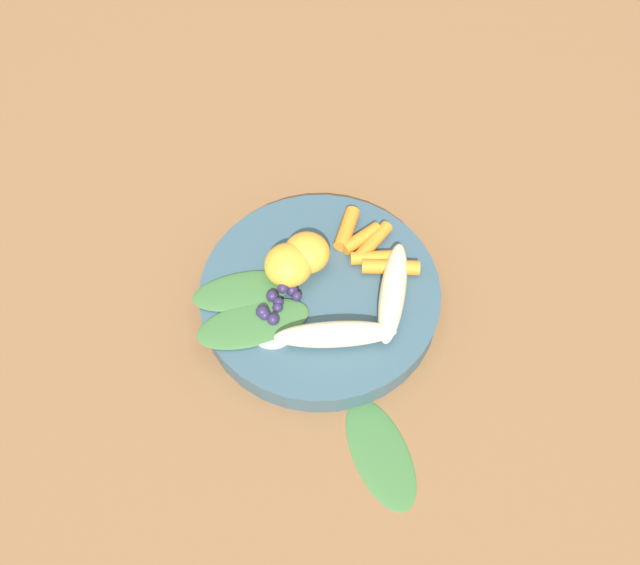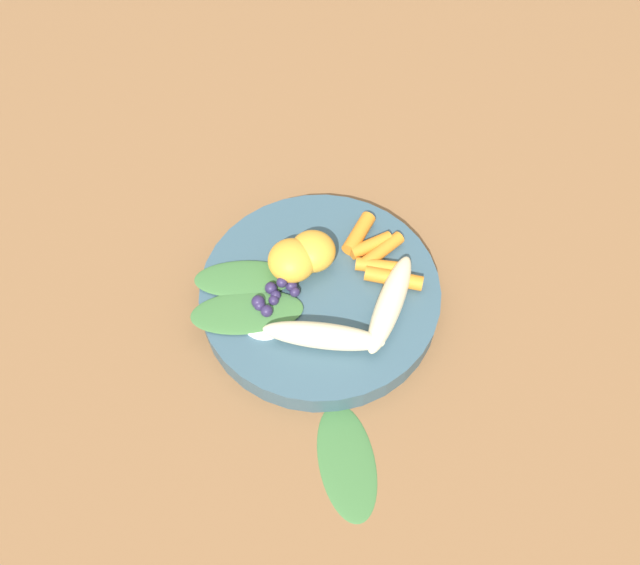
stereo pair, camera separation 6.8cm
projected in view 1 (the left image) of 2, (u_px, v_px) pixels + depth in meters
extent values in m
plane|color=brown|center=(320.00, 302.00, 0.71)|extent=(2.40, 2.40, 0.00)
cylinder|color=#385666|center=(320.00, 295.00, 0.70)|extent=(0.26, 0.26, 0.03)
ellipsoid|color=beige|center=(393.00, 292.00, 0.67)|extent=(0.08, 0.12, 0.03)
ellipsoid|color=beige|center=(336.00, 334.00, 0.64)|extent=(0.11, 0.10, 0.03)
ellipsoid|color=#F4A833|center=(289.00, 265.00, 0.68)|extent=(0.05, 0.05, 0.04)
ellipsoid|color=#F4A833|center=(307.00, 253.00, 0.69)|extent=(0.05, 0.05, 0.04)
cylinder|color=orange|center=(391.00, 267.00, 0.69)|extent=(0.06, 0.05, 0.02)
cylinder|color=orange|center=(376.00, 257.00, 0.70)|extent=(0.05, 0.05, 0.01)
cylinder|color=orange|center=(373.00, 242.00, 0.71)|extent=(0.02, 0.06, 0.01)
cylinder|color=orange|center=(361.00, 238.00, 0.71)|extent=(0.03, 0.05, 0.02)
cylinder|color=orange|center=(347.00, 229.00, 0.72)|extent=(0.04, 0.06, 0.02)
sphere|color=#2D234C|center=(292.00, 290.00, 0.68)|extent=(0.01, 0.01, 0.01)
sphere|color=#2D234C|center=(262.00, 311.00, 0.66)|extent=(0.01, 0.01, 0.01)
sphere|color=#2D234C|center=(273.00, 319.00, 0.66)|extent=(0.01, 0.01, 0.01)
sphere|color=#2D234C|center=(297.00, 296.00, 0.68)|extent=(0.01, 0.01, 0.01)
sphere|color=#2D234C|center=(272.00, 296.00, 0.67)|extent=(0.01, 0.01, 0.01)
sphere|color=#2D234C|center=(265.00, 315.00, 0.66)|extent=(0.01, 0.01, 0.01)
sphere|color=#2D234C|center=(283.00, 288.00, 0.67)|extent=(0.01, 0.01, 0.01)
sphere|color=#2D234C|center=(278.00, 302.00, 0.67)|extent=(0.01, 0.01, 0.01)
sphere|color=#2D234C|center=(278.00, 308.00, 0.67)|extent=(0.01, 0.01, 0.01)
cylinder|color=white|center=(273.00, 327.00, 0.66)|extent=(0.05, 0.05, 0.00)
ellipsoid|color=#3D7038|center=(243.00, 291.00, 0.68)|extent=(0.11, 0.11, 0.01)
ellipsoid|color=#3D7038|center=(253.00, 324.00, 0.66)|extent=(0.11, 0.13, 0.01)
ellipsoid|color=#3D7038|center=(380.00, 452.00, 0.62)|extent=(0.13, 0.11, 0.01)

